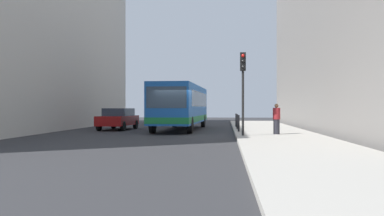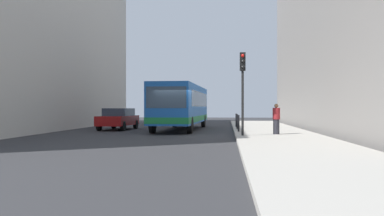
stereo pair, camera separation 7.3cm
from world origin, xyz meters
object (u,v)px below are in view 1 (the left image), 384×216
pedestrian_near_signal (277,119)px  car_beside_bus (118,118)px  traffic_light (243,78)px  bollard_near (239,123)px  bollard_mid (237,122)px  bus (182,105)px  bollard_far (236,120)px

pedestrian_near_signal → car_beside_bus: bearing=-10.8°
traffic_light → pedestrian_near_signal: size_ratio=2.59×
bollard_near → bollard_mid: bearing=90.0°
bollard_mid → car_beside_bus: bearing=171.6°
traffic_light → bollard_near: (-0.10, 3.38, -2.38)m
traffic_light → pedestrian_near_signal: (1.77, 1.10, -2.07)m
bus → car_beside_bus: bearing=4.4°
traffic_light → car_beside_bus: bearing=137.8°
bus → bollard_near: bearing=134.0°
bollard_far → bollard_near: bearing=-90.0°
bollard_far → traffic_light: bearing=-89.4°
bus → bollard_far: bearing=-155.3°
traffic_light → bollard_near: traffic_light is taller
car_beside_bus → bollard_far: car_beside_bus is taller
bus → traffic_light: 8.66m
bollard_near → bollard_mid: size_ratio=1.00×
traffic_light → bollard_far: traffic_light is taller
traffic_light → bollard_far: size_ratio=4.32×
bus → pedestrian_near_signal: 8.68m
bollard_mid → bollard_far: bearing=90.0°
car_beside_bus → traffic_light: bearing=140.8°
traffic_light → bollard_mid: 6.72m
bus → bollard_mid: bus is taller
traffic_light → bollard_mid: size_ratio=4.32×
bus → bollard_mid: 4.16m
bus → bollard_near: size_ratio=11.70×
traffic_light → bollard_near: 4.13m
bus → traffic_light: traffic_light is taller
bus → bollard_near: (3.78, -4.26, -1.10)m
car_beside_bus → pedestrian_near_signal: 11.91m
traffic_light → bollard_far: (-0.10, 9.18, -2.38)m
bollard_far → bollard_mid: bearing=-90.0°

